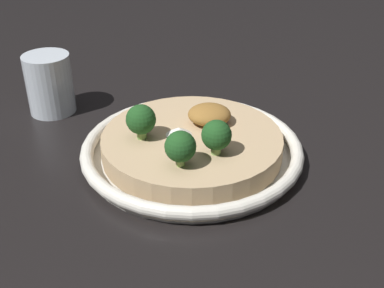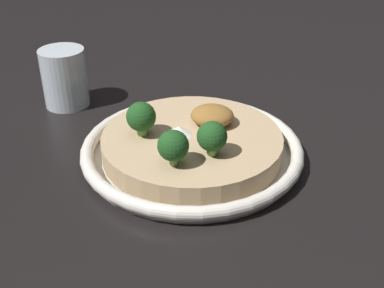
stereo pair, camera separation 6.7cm
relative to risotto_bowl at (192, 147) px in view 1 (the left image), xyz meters
name	(u,v)px [view 1 (the left image)]	position (x,y,z in m)	size (l,w,h in m)	color
ground_plane	(192,157)	(0.00, 0.00, -0.02)	(6.00, 6.00, 0.00)	black
risotto_bowl	(192,147)	(0.00, 0.00, 0.00)	(0.31, 0.31, 0.04)	silver
cheese_sprinkle	(179,131)	(0.02, 0.00, 0.03)	(0.04, 0.04, 0.01)	white
crispy_onion_garnish	(209,114)	(-0.02, -0.03, 0.03)	(0.06, 0.06, 0.03)	olive
broccoli_back_left	(217,136)	(-0.03, 0.05, 0.05)	(0.04, 0.04, 0.05)	#84A856
broccoli_back	(180,147)	(0.01, 0.08, 0.05)	(0.04, 0.04, 0.05)	#84A856
broccoli_right	(141,120)	(0.07, 0.01, 0.05)	(0.04, 0.04, 0.05)	#759E4C
drinking_glass	(50,84)	(0.23, -0.15, 0.03)	(0.07, 0.07, 0.10)	silver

